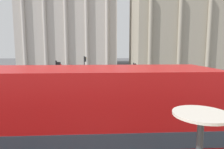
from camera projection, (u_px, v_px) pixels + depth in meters
double_decker_bus at (37, 130)px, 6.09m from camera, size 10.62×2.65×4.26m
cafe_dining_table at (200, 130)px, 2.14m from camera, size 0.60×0.60×0.73m
plaza_building_left at (70, 22)px, 59.83m from camera, size 27.66×16.51×25.74m
plaza_building_right at (181, 29)px, 52.50m from camera, size 25.95×15.82×19.97m
traffic_light_near at (58, 81)px, 13.96m from camera, size 0.42×0.24×4.01m
traffic_light_mid at (134, 73)px, 22.17m from camera, size 0.42×0.24×3.30m
traffic_light_far at (85, 65)px, 28.80m from camera, size 0.42×0.24×3.77m
car_silver at (66, 81)px, 25.59m from camera, size 4.20×1.93×1.35m
car_black at (140, 89)px, 20.52m from camera, size 4.20×1.93×1.35m
pedestrian_white at (131, 80)px, 24.55m from camera, size 0.32×0.32×1.73m
pedestrian_blue at (105, 74)px, 30.90m from camera, size 0.32×0.32×1.74m
pedestrian_olive at (56, 77)px, 27.12m from camera, size 0.32×0.32×1.81m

